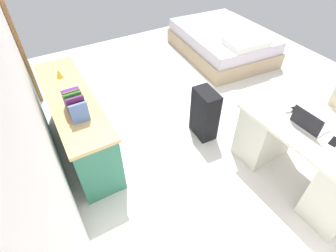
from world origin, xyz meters
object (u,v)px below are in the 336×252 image
Objects in this scene: computer_mouse at (288,110)px; cell_phone_by_mouse at (295,109)px; laptop at (308,123)px; desk at (301,156)px; figurine_small at (59,73)px; credenza at (78,122)px; bed at (222,42)px; cell_phone_near_laptop at (334,142)px; suitcase_black at (205,114)px.

cell_phone_by_mouse is at bearing -98.71° from computer_mouse.
cell_phone_by_mouse is at bearing -25.64° from laptop.
figurine_small is at bearing 41.76° from desk.
credenza is 3.24m from bed.
computer_mouse is 0.74× the size of cell_phone_near_laptop.
desk is 0.51m from cell_phone_by_mouse.
bed is 6.31× the size of laptop.
bed is at bearing -22.64° from desk.
computer_mouse is at bearing -4.66° from desk.
cell_phone_near_laptop is (-1.88, -1.95, 0.36)m from credenza.
cell_phone_near_laptop and cell_phone_by_mouse have the same top height.
cell_phone_near_laptop is (-0.26, -0.06, -0.04)m from laptop.
bed is at bearing -40.51° from suitcase_black.
laptop reaches higher than desk.
cell_phone_by_mouse is (0.51, -0.06, 0.00)m from cell_phone_near_laptop.
cell_phone_near_laptop is (-0.18, -0.05, 0.36)m from desk.
computer_mouse reaches higher than cell_phone_near_laptop.
desk is at bearing 173.42° from computer_mouse.
cell_phone_by_mouse is at bearing -19.08° from desk.
laptop is 2.88× the size of figurine_small.
computer_mouse is (-2.42, 1.13, 0.52)m from bed.
suitcase_black is 1.84m from figurine_small.
cell_phone_near_laptop is at bearing -139.76° from figurine_small.
suitcase_black is at bearing 21.42° from desk.
laptop reaches higher than cell_phone_near_laptop.
suitcase_black is at bearing 7.14° from cell_phone_near_laptop.
bed is 3.19m from cell_phone_near_laptop.
credenza is 18.00× the size of computer_mouse.
cell_phone_by_mouse is at bearing -141.17° from suitcase_black.
credenza is at bearing 65.69° from cell_phone_by_mouse.
computer_mouse is 0.91× the size of figurine_small.
credenza is at bearing 32.50° from cell_phone_near_laptop.
cell_phone_by_mouse is (-1.36, -2.01, 0.36)m from credenza.
laptop reaches higher than figurine_small.
desk reaches higher than bed.
credenza reaches higher than suitcase_black.
laptop is at bearing 2.95° from desk.
desk is at bearing -177.05° from laptop.
credenza is 0.90× the size of bed.
figurine_small is (2.31, 1.95, 0.09)m from cell_phone_near_laptop.
desk is 0.81× the size of credenza.
laptop is at bearing 156.64° from bed.
computer_mouse is 0.53m from cell_phone_near_laptop.
bed is at bearing -34.11° from cell_phone_near_laptop.
laptop is (-1.04, -0.44, 0.46)m from suitcase_black.
computer_mouse is 0.74× the size of cell_phone_by_mouse.
desk is 1.21m from suitcase_black.
desk is 3.00m from bed.
computer_mouse reaches higher than bed.
cell_phone_near_laptop reaches higher than bed.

